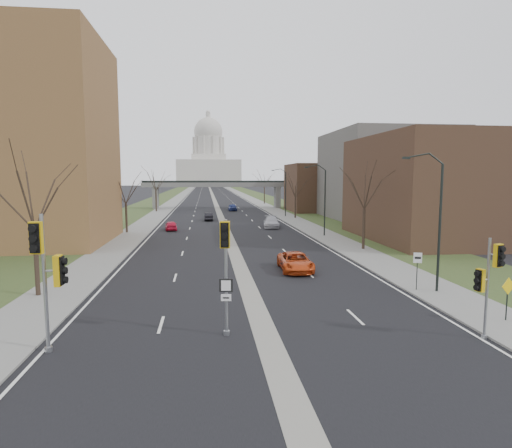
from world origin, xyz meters
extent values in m
plane|color=black|center=(0.00, 0.00, 0.00)|extent=(700.00, 700.00, 0.00)
cube|color=black|center=(0.00, 150.00, 0.01)|extent=(20.00, 600.00, 0.01)
cube|color=gray|center=(0.00, 150.00, 0.00)|extent=(1.20, 600.00, 0.02)
cube|color=gray|center=(12.00, 150.00, 0.06)|extent=(4.00, 600.00, 0.12)
cube|color=gray|center=(-12.00, 150.00, 0.06)|extent=(4.00, 600.00, 0.12)
cube|color=#2B411E|center=(18.00, 150.00, 0.05)|extent=(8.00, 600.00, 0.10)
cube|color=#2B411E|center=(-18.00, 150.00, 0.05)|extent=(8.00, 600.00, 0.10)
cube|color=#472E21|center=(24.00, 28.00, 6.00)|extent=(16.00, 20.00, 12.00)
cube|color=#5E5C56|center=(28.00, 52.00, 7.50)|extent=(18.00, 22.00, 15.00)
cube|color=#472E21|center=(22.00, 70.00, 5.00)|extent=(14.00, 14.00, 10.00)
cube|color=slate|center=(-14.00, 80.00, 2.50)|extent=(1.20, 2.50, 5.00)
cube|color=slate|center=(14.00, 80.00, 2.50)|extent=(1.20, 2.50, 5.00)
cube|color=slate|center=(0.00, 80.00, 5.50)|extent=(34.00, 3.00, 1.00)
cube|color=black|center=(0.00, 80.00, 6.20)|extent=(34.00, 0.15, 0.50)
cube|color=silver|center=(0.00, 320.00, 10.00)|extent=(48.00, 42.00, 20.00)
cube|color=silver|center=(0.00, 320.00, 22.00)|extent=(26.00, 26.00, 5.00)
cylinder|color=silver|center=(0.00, 320.00, 31.00)|extent=(22.00, 22.00, 14.00)
sphere|color=silver|center=(0.00, 320.00, 42.00)|extent=(22.00, 22.00, 22.00)
cylinder|color=silver|center=(0.00, 320.00, 53.50)|extent=(3.60, 3.60, 4.50)
cylinder|color=black|center=(11.80, 6.00, 4.12)|extent=(0.16, 0.16, 8.00)
cube|color=black|center=(9.50, 6.00, 8.47)|extent=(0.45, 0.18, 0.14)
cylinder|color=black|center=(11.80, 32.00, 4.12)|extent=(0.16, 0.16, 8.00)
cube|color=black|center=(9.50, 32.00, 8.47)|extent=(0.45, 0.18, 0.14)
cylinder|color=black|center=(11.80, 58.00, 4.12)|extent=(0.16, 0.16, 8.00)
cube|color=black|center=(9.50, 58.00, 8.47)|extent=(0.45, 0.18, 0.14)
cylinder|color=#382B21|center=(-13.00, 8.00, 2.12)|extent=(0.28, 0.28, 4.00)
cylinder|color=#382B21|center=(-13.00, 38.00, 2.00)|extent=(0.28, 0.28, 3.75)
cylinder|color=#382B21|center=(-13.00, 72.00, 2.25)|extent=(0.28, 0.28, 4.25)
cylinder|color=#382B21|center=(13.00, 22.00, 2.12)|extent=(0.28, 0.28, 4.00)
cylinder|color=#382B21|center=(13.00, 55.00, 1.87)|extent=(0.28, 0.28, 3.50)
cylinder|color=#382B21|center=(13.00, 95.00, 2.25)|extent=(0.28, 0.28, 4.25)
cylinder|color=gray|center=(-9.37, -0.78, 2.92)|extent=(0.16, 0.16, 5.84)
cylinder|color=gray|center=(-9.37, -0.78, 0.11)|extent=(0.31, 0.31, 0.22)
cube|color=#CA9F0B|center=(-9.40, -1.34, 4.94)|extent=(0.49, 0.47, 1.29)
cube|color=#CA9F0B|center=(-8.81, -0.81, 3.48)|extent=(0.47, 0.49, 1.29)
cylinder|color=gray|center=(-1.82, 0.28, 2.71)|extent=(0.15, 0.15, 5.42)
cylinder|color=gray|center=(-1.82, 0.28, 0.10)|extent=(0.29, 0.29, 0.21)
cube|color=#CA9F0B|center=(-1.89, -0.24, 4.79)|extent=(0.49, 0.47, 1.20)
cube|color=black|center=(-1.82, 0.28, 2.40)|extent=(0.63, 0.12, 0.63)
cube|color=silver|center=(-1.82, 0.28, 1.82)|extent=(0.47, 0.10, 0.31)
cylinder|color=gray|center=(9.80, -1.56, 2.32)|extent=(0.12, 0.12, 4.64)
cylinder|color=gray|center=(9.80, -1.56, 0.09)|extent=(0.25, 0.25, 0.18)
cube|color=#CA9F0B|center=(9.91, -2.00, 3.92)|extent=(0.45, 0.44, 1.03)
cube|color=#CA9F0B|center=(9.37, -1.68, 2.76)|extent=(0.44, 0.45, 1.03)
cylinder|color=black|center=(10.67, 6.47, 1.16)|extent=(0.06, 0.06, 2.08)
cube|color=silver|center=(10.67, 6.47, 2.20)|extent=(0.50, 0.20, 0.66)
cylinder|color=black|center=(12.30, 0.35, 1.01)|extent=(0.07, 0.07, 1.77)
cube|color=yellow|center=(12.30, 0.35, 1.89)|extent=(0.84, 0.25, 0.86)
imported|color=red|center=(-7.48, 40.39, 0.65)|extent=(1.93, 3.97, 1.31)
imported|color=black|center=(-2.24, 52.99, 0.65)|extent=(1.38, 3.93, 1.30)
imported|color=#C44114|center=(4.21, 13.38, 0.71)|extent=(2.54, 5.20, 1.42)
imported|color=#AFAFB7|center=(6.72, 42.00, 0.78)|extent=(2.85, 5.61, 1.56)
imported|color=navy|center=(3.04, 73.38, 0.76)|extent=(1.83, 4.46, 1.52)
camera|label=1|loc=(-2.71, -18.97, 7.34)|focal=30.00mm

